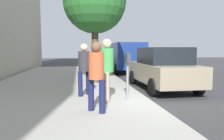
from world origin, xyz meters
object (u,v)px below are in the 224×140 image
(parking_meter, at_px, (128,67))
(street_tree, at_px, (95,2))
(traffic_signal, at_px, (98,38))
(parked_sedan_near, at_px, (162,68))
(parked_van_far, at_px, (125,56))
(pedestrian_bystander, at_px, (96,71))
(parking_officer, at_px, (84,65))
(pedestrian_at_meter, at_px, (107,64))

(parking_meter, distance_m, street_tree, 4.61)
(street_tree, height_order, traffic_signal, street_tree)
(parked_sedan_near, xyz_separation_m, parked_van_far, (7.21, 0.00, 0.36))
(pedestrian_bystander, relative_size, parked_sedan_near, 0.39)
(pedestrian_bystander, height_order, traffic_signal, traffic_signal)
(parking_meter, bearing_deg, parked_sedan_near, -41.20)
(street_tree, relative_size, traffic_signal, 1.43)
(parking_officer, relative_size, street_tree, 0.34)
(pedestrian_at_meter, xyz_separation_m, parked_van_far, (9.64, -2.69, 0.01))
(pedestrian_at_meter, distance_m, parked_van_far, 10.01)
(parked_van_far, xyz_separation_m, street_tree, (-5.85, 2.74, 2.58))
(pedestrian_bystander, relative_size, street_tree, 0.33)
(pedestrian_bystander, height_order, street_tree, street_tree)
(parked_sedan_near, height_order, traffic_signal, traffic_signal)
(street_tree, bearing_deg, parked_sedan_near, -116.34)
(pedestrian_bystander, height_order, parked_van_far, parked_van_far)
(parking_officer, bearing_deg, parking_meter, 11.85)
(pedestrian_at_meter, bearing_deg, parking_officer, 130.16)
(parked_sedan_near, bearing_deg, street_tree, 63.66)
(pedestrian_at_meter, bearing_deg, parking_meter, 13.79)
(parking_meter, xyz_separation_m, traffic_signal, (9.26, 0.06, 1.41))
(parking_meter, distance_m, parked_sedan_near, 3.11)
(parked_van_far, bearing_deg, pedestrian_bystander, 163.93)
(traffic_signal, bearing_deg, parked_sedan_near, -163.08)
(parked_van_far, bearing_deg, pedestrian_at_meter, 164.40)
(parked_van_far, bearing_deg, street_tree, 154.88)
(pedestrian_bystander, distance_m, parked_van_far, 11.13)
(parking_meter, height_order, traffic_signal, traffic_signal)
(pedestrian_at_meter, xyz_separation_m, parking_officer, (0.92, 0.64, -0.08))
(parked_van_far, distance_m, street_tree, 6.96)
(parking_officer, xyz_separation_m, parked_sedan_near, (1.51, -3.33, -0.27))
(parking_officer, relative_size, parked_van_far, 0.33)
(pedestrian_bystander, distance_m, street_tree, 5.55)
(parked_sedan_near, height_order, parked_van_far, parked_van_far)
(pedestrian_bystander, height_order, parked_sedan_near, pedestrian_bystander)
(parking_meter, xyz_separation_m, pedestrian_at_meter, (-0.09, 0.65, 0.08))
(pedestrian_at_meter, bearing_deg, pedestrian_bystander, -104.84)
(pedestrian_at_meter, distance_m, parking_officer, 1.12)
(traffic_signal, bearing_deg, street_tree, 173.44)
(parking_officer, xyz_separation_m, traffic_signal, (8.43, -1.22, 1.41))
(street_tree, bearing_deg, parked_van_far, -25.12)
(parking_meter, relative_size, parked_van_far, 0.27)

